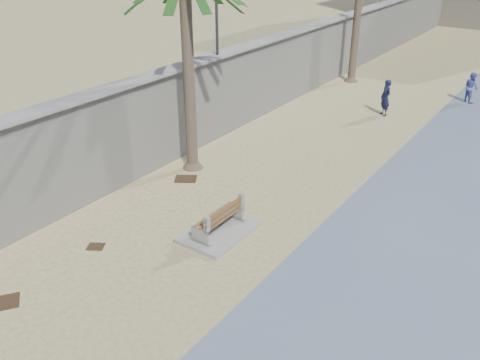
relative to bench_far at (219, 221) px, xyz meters
The scene contains 9 objects.
ground_plane 5.65m from the bench_far, 86.75° to the right, with size 140.00×140.00×0.00m, color tan.
seawall 15.24m from the bench_far, 108.75° to the left, with size 0.45×70.00×3.50m, color gray.
wall_cap 15.50m from the bench_far, 108.75° to the left, with size 0.80×70.00×0.12m, color gray.
bench_far is the anchor object (origin of this frame).
person_a 13.28m from the bench_far, 89.18° to the left, with size 0.73×0.50×2.04m, color #131536.
person_b 18.16m from the bench_far, 80.08° to the left, with size 0.85×0.66×1.77m, color #4F58A4.
debris_b 5.99m from the bench_far, 113.67° to the right, with size 0.60×0.48×0.03m, color #382616.
debris_c 3.97m from the bench_far, 145.01° to the left, with size 0.79×0.63×0.03m, color #382616.
debris_d 3.66m from the bench_far, 133.77° to the right, with size 0.47×0.38×0.03m, color #382616.
Camera 1 is at (7.63, -4.73, 8.34)m, focal length 38.00 mm.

